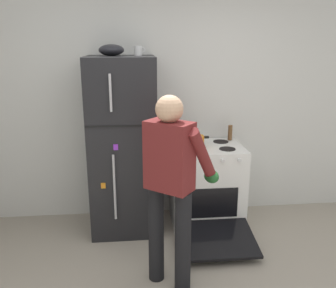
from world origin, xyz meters
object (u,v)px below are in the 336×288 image
at_px(stove_range, 206,186).
at_px(person_cook, 171,177).
at_px(refrigerator, 123,146).
at_px(red_pot, 193,141).
at_px(coffee_mug, 138,51).
at_px(pepper_mill, 230,133).
at_px(mixing_bowl, 111,50).

xyz_separation_m(stove_range, person_cook, (-0.50, -1.01, 0.51)).
xyz_separation_m(refrigerator, red_pot, (0.74, -0.05, 0.04)).
bearing_deg(coffee_mug, pepper_mill, 8.39).
relative_size(coffee_mug, pepper_mill, 0.66).
bearing_deg(mixing_bowl, stove_range, -1.04).
bearing_deg(pepper_mill, coffee_mug, -171.61).
height_order(person_cook, red_pot, person_cook).
relative_size(stove_range, pepper_mill, 7.16).
bearing_deg(mixing_bowl, coffee_mug, 10.78).
bearing_deg(coffee_mug, mixing_bowl, -169.22).
distance_m(coffee_mug, pepper_mill, 1.37).
bearing_deg(refrigerator, stove_range, -1.11).
bearing_deg(refrigerator, person_cook, -68.69).
height_order(stove_range, mixing_bowl, mixing_bowl).
xyz_separation_m(refrigerator, mixing_bowl, (-0.08, 0.00, 0.98)).
bearing_deg(stove_range, mixing_bowl, 178.96).
distance_m(red_pot, mixing_bowl, 1.24).
xyz_separation_m(stove_range, pepper_mill, (0.30, 0.22, 0.55)).
relative_size(pepper_mill, mixing_bowl, 0.68).
distance_m(refrigerator, stove_range, 1.02).
height_order(red_pot, coffee_mug, coffee_mug).
xyz_separation_m(coffee_mug, mixing_bowl, (-0.26, -0.05, 0.01)).
relative_size(stove_range, mixing_bowl, 4.89).
bearing_deg(red_pot, refrigerator, 176.15).
xyz_separation_m(stove_range, coffee_mug, (-0.72, 0.07, 1.45)).
bearing_deg(refrigerator, coffee_mug, 15.40).
distance_m(coffee_mug, mixing_bowl, 0.27).
distance_m(stove_range, pepper_mill, 0.66).
relative_size(stove_range, red_pot, 3.74).
xyz_separation_m(person_cook, coffee_mug, (-0.22, 1.07, 0.94)).
xyz_separation_m(coffee_mug, pepper_mill, (1.02, 0.15, -0.90)).
relative_size(refrigerator, stove_range, 1.52).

